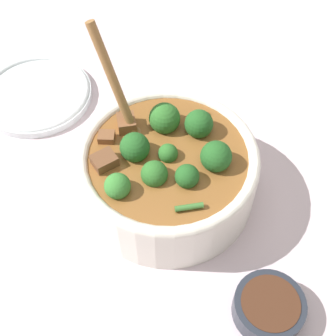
% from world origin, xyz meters
% --- Properties ---
extents(ground_plane, '(4.00, 4.00, 0.00)m').
position_xyz_m(ground_plane, '(0.00, 0.00, 0.00)').
color(ground_plane, silver).
extents(stew_bowl, '(0.24, 0.24, 0.23)m').
position_xyz_m(stew_bowl, '(-0.00, -0.00, 0.05)').
color(stew_bowl, white).
rests_on(stew_bowl, ground_plane).
extents(condiment_bowl, '(0.08, 0.08, 0.03)m').
position_xyz_m(condiment_bowl, '(0.13, 0.17, 0.02)').
color(condiment_bowl, '#232833').
rests_on(condiment_bowl, ground_plane).
extents(empty_plate, '(0.18, 0.18, 0.02)m').
position_xyz_m(empty_plate, '(-0.11, -0.27, 0.01)').
color(empty_plate, white).
rests_on(empty_plate, ground_plane).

